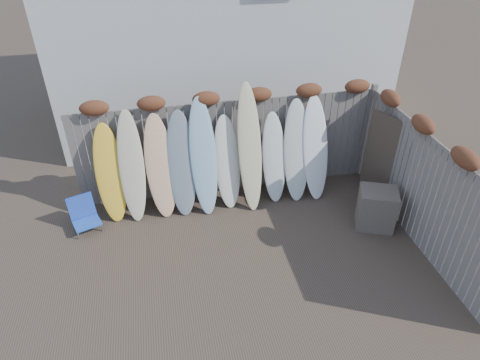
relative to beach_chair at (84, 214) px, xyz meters
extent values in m
plane|color=#493A2D|center=(2.87, -1.70, -0.29)|extent=(80.00, 80.00, 0.00)
cube|color=slate|center=(2.87, 0.70, 0.71)|extent=(6.00, 0.10, 2.00)
cube|color=slate|center=(5.87, 0.70, 0.76)|extent=(0.10, 0.10, 2.10)
ellipsoid|color=brown|center=(0.47, 0.66, 1.81)|extent=(0.52, 0.28, 0.28)
ellipsoid|color=brown|center=(1.47, 0.66, 1.81)|extent=(0.52, 0.28, 0.28)
ellipsoid|color=brown|center=(2.47, 0.66, 1.81)|extent=(0.52, 0.28, 0.28)
ellipsoid|color=brown|center=(3.47, 0.66, 1.81)|extent=(0.52, 0.28, 0.28)
ellipsoid|color=brown|center=(4.47, 0.66, 1.81)|extent=(0.52, 0.28, 0.28)
ellipsoid|color=brown|center=(5.47, 0.66, 1.81)|extent=(0.52, 0.28, 0.28)
cube|color=slate|center=(5.87, -1.50, 0.71)|extent=(0.10, 4.40, 2.00)
ellipsoid|color=brown|center=(5.83, -2.20, 1.81)|extent=(0.28, 0.56, 0.28)
ellipsoid|color=brown|center=(5.83, -1.10, 1.81)|extent=(0.28, 0.56, 0.28)
ellipsoid|color=brown|center=(5.83, 0.00, 1.81)|extent=(0.28, 0.56, 0.28)
cube|color=blue|center=(0.04, -0.11, -0.12)|extent=(0.58, 0.55, 0.03)
cube|color=#2243AC|center=(-0.04, 0.11, 0.12)|extent=(0.49, 0.30, 0.44)
cylinder|color=silver|center=(-0.10, -0.35, -0.20)|extent=(0.03, 0.03, 0.18)
cylinder|color=silver|center=(-0.23, -0.01, -0.20)|extent=(0.03, 0.03, 0.18)
cylinder|color=#B5B6BD|center=(0.30, -0.20, -0.20)|extent=(0.03, 0.03, 0.18)
cylinder|color=#B6B4BC|center=(0.18, 0.13, -0.20)|extent=(0.03, 0.03, 0.18)
cube|color=#685B4E|center=(5.35, -1.05, 0.10)|extent=(0.83, 0.76, 0.78)
cube|color=brown|center=(5.85, -0.43, 0.63)|extent=(0.51, 1.16, 1.84)
ellipsoid|color=yellow|center=(0.56, 0.31, 0.63)|extent=(0.56, 0.68, 1.85)
ellipsoid|color=beige|center=(0.97, 0.28, 0.74)|extent=(0.51, 0.75, 2.06)
ellipsoid|color=#FFD892|center=(1.49, 0.27, 0.69)|extent=(0.59, 0.73, 1.96)
ellipsoid|color=gray|center=(1.89, 0.26, 0.70)|extent=(0.59, 0.74, 1.99)
ellipsoid|color=#92BAD1|center=(2.31, 0.24, 0.81)|extent=(0.52, 0.79, 2.21)
ellipsoid|color=silver|center=(2.78, 0.28, 0.61)|extent=(0.52, 0.67, 1.81)
ellipsoid|color=beige|center=(3.21, 0.21, 0.92)|extent=(0.47, 0.85, 2.41)
ellipsoid|color=silver|center=(3.72, 0.29, 0.60)|extent=(0.49, 0.64, 1.78)
ellipsoid|color=silver|center=(4.18, 0.27, 0.71)|extent=(0.57, 0.74, 2.00)
ellipsoid|color=white|center=(4.56, 0.25, 0.74)|extent=(0.57, 0.76, 2.06)
camera|label=1|loc=(1.58, -6.69, 4.99)|focal=32.00mm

